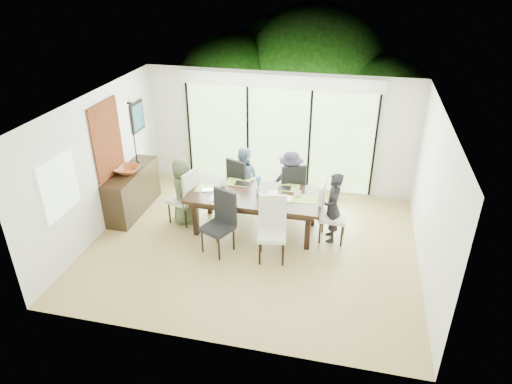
% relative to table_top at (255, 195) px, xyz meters
% --- Properties ---
extents(floor, '(6.00, 5.00, 0.01)m').
position_rel_table_top_xyz_m(floor, '(0.08, -0.54, -0.78)').
color(floor, olive).
rests_on(floor, ground).
extents(ceiling, '(6.00, 5.00, 0.01)m').
position_rel_table_top_xyz_m(ceiling, '(0.08, -0.54, 1.93)').
color(ceiling, white).
rests_on(ceiling, wall_back).
extents(wall_back, '(6.00, 0.02, 2.70)m').
position_rel_table_top_xyz_m(wall_back, '(0.08, 1.97, 0.58)').
color(wall_back, silver).
rests_on(wall_back, floor).
extents(wall_front, '(6.00, 0.02, 2.70)m').
position_rel_table_top_xyz_m(wall_front, '(0.08, -3.05, 0.58)').
color(wall_front, silver).
rests_on(wall_front, floor).
extents(wall_left, '(0.02, 5.00, 2.70)m').
position_rel_table_top_xyz_m(wall_left, '(-2.93, -0.54, 0.58)').
color(wall_left, silver).
rests_on(wall_left, floor).
extents(wall_right, '(0.02, 5.00, 2.70)m').
position_rel_table_top_xyz_m(wall_right, '(3.09, -0.54, 0.58)').
color(wall_right, silver).
rests_on(wall_right, floor).
extents(glass_doors, '(4.20, 0.02, 2.30)m').
position_rel_table_top_xyz_m(glass_doors, '(0.08, 1.93, 0.43)').
color(glass_doors, '#598C3F').
rests_on(glass_doors, wall_back).
extents(blinds_header, '(4.40, 0.06, 0.28)m').
position_rel_table_top_xyz_m(blinds_header, '(0.08, 1.92, 1.73)').
color(blinds_header, white).
rests_on(blinds_header, wall_back).
extents(mullion_a, '(0.05, 0.04, 2.30)m').
position_rel_table_top_xyz_m(mullion_a, '(-2.02, 1.92, 0.43)').
color(mullion_a, black).
rests_on(mullion_a, wall_back).
extents(mullion_b, '(0.05, 0.04, 2.30)m').
position_rel_table_top_xyz_m(mullion_b, '(-0.62, 1.92, 0.43)').
color(mullion_b, black).
rests_on(mullion_b, wall_back).
extents(mullion_c, '(0.05, 0.04, 2.30)m').
position_rel_table_top_xyz_m(mullion_c, '(0.78, 1.92, 0.43)').
color(mullion_c, black).
rests_on(mullion_c, wall_back).
extents(mullion_d, '(0.05, 0.04, 2.30)m').
position_rel_table_top_xyz_m(mullion_d, '(2.18, 1.92, 0.43)').
color(mullion_d, black).
rests_on(mullion_d, wall_back).
extents(side_window, '(0.02, 0.90, 1.00)m').
position_rel_table_top_xyz_m(side_window, '(-2.89, -1.74, 0.73)').
color(side_window, '#8CAD7F').
rests_on(side_window, wall_left).
extents(deck, '(6.00, 1.80, 0.10)m').
position_rel_table_top_xyz_m(deck, '(0.08, 2.86, -0.82)').
color(deck, brown).
rests_on(deck, ground).
extents(rail_top, '(6.00, 0.08, 0.06)m').
position_rel_table_top_xyz_m(rail_top, '(0.08, 3.66, -0.22)').
color(rail_top, '#513322').
rests_on(rail_top, deck).
extents(foliage_left, '(3.20, 3.20, 3.20)m').
position_rel_table_top_xyz_m(foliage_left, '(-1.72, 4.66, 0.67)').
color(foliage_left, '#14380F').
rests_on(foliage_left, ground).
extents(foliage_mid, '(4.00, 4.00, 4.00)m').
position_rel_table_top_xyz_m(foliage_mid, '(0.48, 5.26, 1.03)').
color(foliage_mid, '#14380F').
rests_on(foliage_mid, ground).
extents(foliage_right, '(2.80, 2.80, 2.80)m').
position_rel_table_top_xyz_m(foliage_right, '(2.28, 4.46, 0.49)').
color(foliage_right, '#14380F').
rests_on(foliage_right, ground).
extents(foliage_far, '(3.60, 3.60, 3.60)m').
position_rel_table_top_xyz_m(foliage_far, '(-0.52, 5.96, 0.85)').
color(foliage_far, '#14380F').
rests_on(foliage_far, ground).
extents(table_top, '(2.57, 1.18, 0.06)m').
position_rel_table_top_xyz_m(table_top, '(0.00, 0.00, 0.00)').
color(table_top, black).
rests_on(table_top, floor).
extents(table_apron, '(2.35, 0.96, 0.11)m').
position_rel_table_top_xyz_m(table_apron, '(0.00, 0.00, -0.10)').
color(table_apron, black).
rests_on(table_apron, floor).
extents(table_leg_fl, '(0.10, 0.10, 0.74)m').
position_rel_table_top_xyz_m(table_leg_fl, '(-1.08, -0.43, -0.40)').
color(table_leg_fl, black).
rests_on(table_leg_fl, floor).
extents(table_leg_fr, '(0.10, 0.10, 0.74)m').
position_rel_table_top_xyz_m(table_leg_fr, '(1.08, -0.43, -0.40)').
color(table_leg_fr, black).
rests_on(table_leg_fr, floor).
extents(table_leg_bl, '(0.10, 0.10, 0.74)m').
position_rel_table_top_xyz_m(table_leg_bl, '(-1.08, 0.43, -0.40)').
color(table_leg_bl, black).
rests_on(table_leg_bl, floor).
extents(table_leg_br, '(0.10, 0.10, 0.74)m').
position_rel_table_top_xyz_m(table_leg_br, '(1.08, 0.43, -0.40)').
color(table_leg_br, black).
rests_on(table_leg_br, floor).
extents(chair_left_end, '(0.61, 0.61, 1.18)m').
position_rel_table_top_xyz_m(chair_left_end, '(-1.50, 0.00, -0.18)').
color(chair_left_end, beige).
rests_on(chair_left_end, floor).
extents(chair_right_end, '(0.51, 0.51, 1.18)m').
position_rel_table_top_xyz_m(chair_right_end, '(1.50, 0.00, -0.18)').
color(chair_right_end, white).
rests_on(chair_right_end, floor).
extents(chair_far_left, '(0.65, 0.65, 1.18)m').
position_rel_table_top_xyz_m(chair_far_left, '(-0.45, 0.85, -0.18)').
color(chair_far_left, black).
rests_on(chair_far_left, floor).
extents(chair_far_right, '(0.64, 0.64, 1.18)m').
position_rel_table_top_xyz_m(chair_far_right, '(0.55, 0.85, -0.18)').
color(chair_far_right, black).
rests_on(chair_far_right, floor).
extents(chair_near_left, '(0.65, 0.65, 1.18)m').
position_rel_table_top_xyz_m(chair_near_left, '(-0.50, -0.87, -0.18)').
color(chair_near_left, black).
rests_on(chair_near_left, floor).
extents(chair_near_right, '(0.57, 0.57, 1.18)m').
position_rel_table_top_xyz_m(chair_near_right, '(0.50, -0.87, -0.18)').
color(chair_near_right, silver).
rests_on(chair_near_right, floor).
extents(person_left_end, '(0.50, 0.70, 1.38)m').
position_rel_table_top_xyz_m(person_left_end, '(-1.48, 0.00, -0.08)').
color(person_left_end, '#455237').
rests_on(person_left_end, floor).
extents(person_right_end, '(0.51, 0.71, 1.38)m').
position_rel_table_top_xyz_m(person_right_end, '(1.48, 0.00, -0.08)').
color(person_right_end, black).
rests_on(person_right_end, floor).
extents(person_far_left, '(0.67, 0.45, 1.38)m').
position_rel_table_top_xyz_m(person_far_left, '(-0.45, 0.83, -0.08)').
color(person_far_left, '#6F89A0').
rests_on(person_far_left, floor).
extents(person_far_right, '(0.68, 0.46, 1.38)m').
position_rel_table_top_xyz_m(person_far_right, '(0.55, 0.83, -0.08)').
color(person_far_right, '#2A2132').
rests_on(person_far_right, floor).
extents(placemat_left, '(0.47, 0.34, 0.01)m').
position_rel_table_top_xyz_m(placemat_left, '(-0.95, 0.00, 0.04)').
color(placemat_left, '#8AC044').
rests_on(placemat_left, table_top).
extents(placemat_right, '(0.47, 0.34, 0.01)m').
position_rel_table_top_xyz_m(placemat_right, '(0.95, 0.00, 0.04)').
color(placemat_right, olive).
rests_on(placemat_right, table_top).
extents(placemat_far_l, '(0.47, 0.34, 0.01)m').
position_rel_table_top_xyz_m(placemat_far_l, '(-0.45, 0.40, 0.04)').
color(placemat_far_l, '#98AC3D').
rests_on(placemat_far_l, table_top).
extents(placemat_far_r, '(0.47, 0.34, 0.01)m').
position_rel_table_top_xyz_m(placemat_far_r, '(0.55, 0.40, 0.04)').
color(placemat_far_r, '#8DA83C').
rests_on(placemat_far_r, table_top).
extents(placemat_paper, '(0.47, 0.34, 0.01)m').
position_rel_table_top_xyz_m(placemat_paper, '(-0.55, -0.30, 0.04)').
color(placemat_paper, white).
rests_on(placemat_paper, table_top).
extents(tablet_far_l, '(0.28, 0.19, 0.01)m').
position_rel_table_top_xyz_m(tablet_far_l, '(-0.35, 0.35, 0.04)').
color(tablet_far_l, black).
rests_on(tablet_far_l, table_top).
extents(tablet_far_r, '(0.26, 0.18, 0.01)m').
position_rel_table_top_xyz_m(tablet_far_r, '(0.50, 0.35, 0.04)').
color(tablet_far_r, black).
rests_on(tablet_far_r, table_top).
extents(papers, '(0.32, 0.24, 0.00)m').
position_rel_table_top_xyz_m(papers, '(0.70, -0.05, 0.03)').
color(papers, white).
rests_on(papers, table_top).
extents(platter_base, '(0.28, 0.28, 0.03)m').
position_rel_table_top_xyz_m(platter_base, '(-0.55, -0.30, 0.05)').
color(platter_base, white).
rests_on(platter_base, table_top).
extents(platter_snacks, '(0.21, 0.21, 0.01)m').
position_rel_table_top_xyz_m(platter_snacks, '(-0.55, -0.30, 0.07)').
color(platter_snacks, '#CA6717').
rests_on(platter_snacks, table_top).
extents(vase, '(0.09, 0.09, 0.13)m').
position_rel_table_top_xyz_m(vase, '(0.05, 0.05, 0.10)').
color(vase, silver).
rests_on(vase, table_top).
extents(hyacinth_stems, '(0.04, 0.04, 0.17)m').
position_rel_table_top_xyz_m(hyacinth_stems, '(0.05, 0.05, 0.22)').
color(hyacinth_stems, '#337226').
rests_on(hyacinth_stems, table_top).
extents(hyacinth_blooms, '(0.12, 0.12, 0.12)m').
position_rel_table_top_xyz_m(hyacinth_blooms, '(0.05, 0.05, 0.33)').
color(hyacinth_blooms, '#4F68C6').
rests_on(hyacinth_blooms, table_top).
extents(laptop, '(0.41, 0.34, 0.03)m').
position_rel_table_top_xyz_m(laptop, '(-0.85, -0.10, 0.05)').
color(laptop, silver).
rests_on(laptop, table_top).
extents(cup_a, '(0.18, 0.18, 0.10)m').
position_rel_table_top_xyz_m(cup_a, '(-0.70, 0.15, 0.08)').
color(cup_a, white).
rests_on(cup_a, table_top).
extents(cup_b, '(0.15, 0.15, 0.10)m').
position_rel_table_top_xyz_m(cup_b, '(0.15, -0.10, 0.08)').
color(cup_b, white).
rests_on(cup_b, table_top).
extents(cup_c, '(0.18, 0.18, 0.10)m').
position_rel_table_top_xyz_m(cup_c, '(0.80, 0.10, 0.08)').
color(cup_c, white).
rests_on(cup_c, table_top).
extents(book, '(0.22, 0.27, 0.02)m').
position_rel_table_top_xyz_m(book, '(0.25, 0.05, 0.04)').
color(book, white).
rests_on(book, table_top).
extents(sideboard, '(0.47, 1.66, 0.94)m').
position_rel_table_top_xyz_m(sideboard, '(-2.68, 0.17, -0.30)').
color(sideboard, black).
rests_on(sideboard, floor).
extents(bowl, '(0.50, 0.50, 0.12)m').
position_rel_table_top_xyz_m(bowl, '(-2.68, 0.07, 0.23)').
color(bowl, brown).
rests_on(bowl, sideboard).
extents(candlestick_base, '(0.10, 0.10, 0.04)m').
position_rel_table_top_xyz_m(candlestick_base, '(-2.68, 0.52, 0.19)').
color(candlestick_base, black).
rests_on(candlestick_base, sideboard).
extents(candlestick_shaft, '(0.02, 0.02, 1.30)m').
position_rel_table_top_xyz_m(candlestick_shaft, '(-2.68, 0.52, 0.84)').
color(candlestick_shaft, black).
rests_on(candlestick_shaft, sideboard).
extents(candlestick_pan, '(0.10, 0.10, 0.03)m').
position_rel_table_top_xyz_m(candlestick_pan, '(-2.68, 0.52, 1.49)').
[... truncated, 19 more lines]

